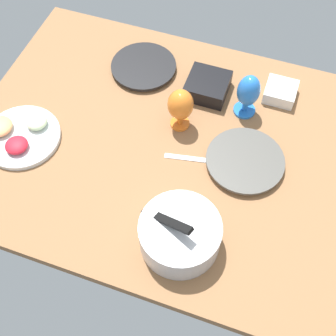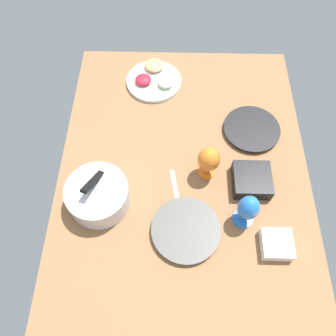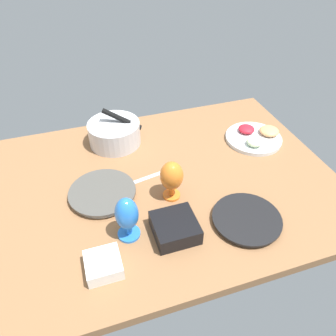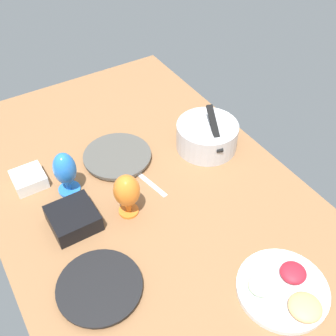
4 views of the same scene
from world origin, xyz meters
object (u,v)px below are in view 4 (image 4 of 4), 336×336
at_px(mixing_bowl, 207,135).
at_px(hurricane_glass_blue, 65,170).
at_px(hurricane_glass_orange, 127,192).
at_px(dinner_plate_left, 117,157).
at_px(dinner_plate_right, 100,287).
at_px(square_bowl_black, 73,218).
at_px(fruit_platter, 285,290).
at_px(square_bowl_white, 29,179).

xyz_separation_m(mixing_bowl, hurricane_glass_blue, (-0.06, -0.56, 0.04)).
bearing_deg(hurricane_glass_orange, dinner_plate_left, 161.43).
bearing_deg(hurricane_glass_orange, mixing_bowl, 108.25).
height_order(mixing_bowl, hurricane_glass_blue, hurricane_glass_blue).
relative_size(mixing_bowl, hurricane_glass_blue, 1.44).
height_order(dinner_plate_right, square_bowl_black, square_bowl_black).
relative_size(fruit_platter, hurricane_glass_orange, 1.60).
height_order(dinner_plate_right, hurricane_glass_blue, hurricane_glass_blue).
height_order(dinner_plate_left, dinner_plate_right, dinner_plate_left).
xyz_separation_m(dinner_plate_right, hurricane_glass_orange, (-0.22, 0.21, 0.09)).
height_order(hurricane_glass_blue, square_bowl_white, hurricane_glass_blue).
relative_size(mixing_bowl, hurricane_glass_orange, 1.50).
bearing_deg(hurricane_glass_blue, square_bowl_black, -16.12).
xyz_separation_m(hurricane_glass_orange, square_bowl_black, (-0.05, -0.18, -0.07)).
bearing_deg(square_bowl_white, hurricane_glass_blue, 46.30).
relative_size(dinner_plate_right, square_bowl_white, 2.26).
relative_size(dinner_plate_left, hurricane_glass_orange, 1.58).
bearing_deg(dinner_plate_right, hurricane_glass_blue, 169.90).
bearing_deg(fruit_platter, hurricane_glass_orange, -154.66).
relative_size(dinner_plate_right, mixing_bowl, 1.01).
xyz_separation_m(dinner_plate_right, hurricane_glass_blue, (-0.42, 0.07, 0.09)).
relative_size(fruit_platter, square_bowl_white, 2.40).
bearing_deg(mixing_bowl, hurricane_glass_orange, -71.75).
bearing_deg(hurricane_glass_orange, dinner_plate_right, -43.86).
relative_size(mixing_bowl, square_bowl_white, 2.25).
bearing_deg(fruit_platter, dinner_plate_left, -168.67).
bearing_deg(square_bowl_white, hurricane_glass_orange, 38.56).
distance_m(mixing_bowl, hurricane_glass_orange, 0.45).
distance_m(mixing_bowl, hurricane_glass_blue, 0.56).
bearing_deg(hurricane_glass_orange, fruit_platter, 25.34).
xyz_separation_m(hurricane_glass_orange, square_bowl_white, (-0.31, -0.24, -0.07)).
bearing_deg(mixing_bowl, hurricane_glass_blue, -96.26).
bearing_deg(square_bowl_black, hurricane_glass_orange, 75.18).
relative_size(dinner_plate_right, fruit_platter, 0.94).
relative_size(hurricane_glass_blue, square_bowl_black, 1.16).
bearing_deg(square_bowl_white, square_bowl_black, 14.27).
distance_m(mixing_bowl, square_bowl_white, 0.69).
bearing_deg(square_bowl_white, dinner_plate_left, 81.48).
height_order(hurricane_glass_blue, hurricane_glass_orange, hurricane_glass_blue).
xyz_separation_m(square_bowl_black, square_bowl_white, (-0.26, -0.07, -0.01)).
height_order(mixing_bowl, square_bowl_black, mixing_bowl).
height_order(dinner_plate_left, hurricane_glass_orange, hurricane_glass_orange).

